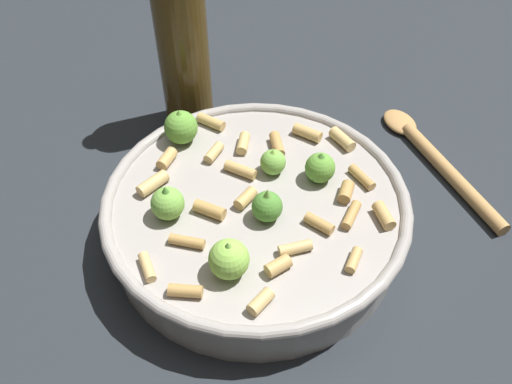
{
  "coord_description": "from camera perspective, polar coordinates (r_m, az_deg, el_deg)",
  "views": [
    {
      "loc": [
        0.32,
        -0.14,
        0.43
      ],
      "look_at": [
        0.0,
        0.0,
        0.06
      ],
      "focal_mm": 37.05,
      "sensor_mm": 36.0,
      "label": 1
    }
  ],
  "objects": [
    {
      "name": "ground_plane",
      "position": [
        0.56,
        0.0,
        -4.38
      ],
      "size": [
        2.4,
        2.4,
        0.0
      ],
      "primitive_type": "plane",
      "color": "#23282D"
    },
    {
      "name": "cooking_pan",
      "position": [
        0.53,
        -0.09,
        -2.12
      ],
      "size": [
        0.3,
        0.3,
        0.09
      ],
      "color": "#9E9993",
      "rests_on": "ground"
    },
    {
      "name": "olive_oil_bottle",
      "position": [
        0.64,
        -8.13,
        15.14
      ],
      "size": [
        0.06,
        0.06,
        0.25
      ],
      "color": "#4C3814",
      "rests_on": "ground"
    },
    {
      "name": "wooden_spoon",
      "position": [
        0.66,
        18.57,
        3.7
      ],
      "size": [
        0.22,
        0.04,
        0.02
      ],
      "color": "#B2844C",
      "rests_on": "ground"
    }
  ]
}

